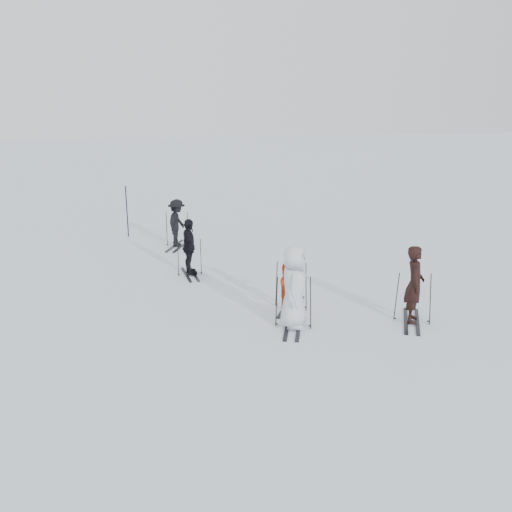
% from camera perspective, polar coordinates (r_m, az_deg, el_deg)
% --- Properties ---
extents(ground, '(120.00, 120.00, 0.00)m').
position_cam_1_polar(ground, '(15.51, 0.74, -4.55)').
color(ground, silver).
rests_on(ground, ground).
extents(skier_near_dark, '(0.71, 0.82, 1.91)m').
position_cam_1_polar(skier_near_dark, '(14.36, 15.56, -2.83)').
color(skier_near_dark, black).
rests_on(skier_near_dark, ground).
extents(skier_red, '(0.86, 0.93, 1.52)m').
position_cam_1_polar(skier_red, '(14.85, 3.55, -2.41)').
color(skier_red, '#B03413').
rests_on(skier_red, ground).
extents(skier_grey, '(0.91, 1.13, 2.00)m').
position_cam_1_polar(skier_grey, '(13.54, 3.80, -3.20)').
color(skier_grey, silver).
rests_on(skier_grey, ground).
extents(skier_uphill_left, '(0.52, 1.06, 1.74)m').
position_cam_1_polar(skier_uphill_left, '(17.60, -6.69, 0.83)').
color(skier_uphill_left, black).
rests_on(skier_uphill_left, ground).
extents(skier_uphill_far, '(1.03, 1.28, 1.72)m').
position_cam_1_polar(skier_uphill_far, '(20.99, -7.90, 3.23)').
color(skier_uphill_far, black).
rests_on(skier_uphill_far, ground).
extents(skis_near_dark, '(2.02, 1.61, 1.30)m').
position_cam_1_polar(skis_near_dark, '(14.46, 15.47, -3.97)').
color(skis_near_dark, black).
rests_on(skis_near_dark, ground).
extents(skis_red, '(2.00, 1.66, 1.29)m').
position_cam_1_polar(skis_red, '(14.89, 3.54, -2.84)').
color(skis_red, black).
rests_on(skis_red, ground).
extents(skis_grey, '(2.02, 1.49, 1.32)m').
position_cam_1_polar(skis_grey, '(13.66, 3.77, -4.53)').
color(skis_grey, black).
rests_on(skis_grey, ground).
extents(skis_uphill_left, '(1.66, 0.98, 1.16)m').
position_cam_1_polar(skis_uphill_left, '(17.68, -6.66, -0.09)').
color(skis_uphill_left, black).
rests_on(skis_uphill_left, ground).
extents(skis_uphill_far, '(2.05, 1.61, 1.33)m').
position_cam_1_polar(skis_uphill_far, '(21.04, -7.88, 2.71)').
color(skis_uphill_far, black).
rests_on(skis_uphill_far, ground).
extents(piste_marker, '(0.05, 0.05, 2.00)m').
position_cam_1_polar(piste_marker, '(22.80, -12.78, 4.35)').
color(piste_marker, black).
rests_on(piste_marker, ground).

